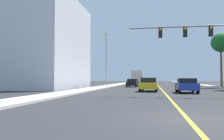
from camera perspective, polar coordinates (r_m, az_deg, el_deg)
name	(u,v)px	position (r m, az deg, el deg)	size (l,w,h in m)	color
ground	(158,85)	(50.83, 11.14, -3.70)	(192.00, 192.00, 0.00)	#2D2D30
sidewalk_left	(115,85)	(51.43, 0.83, -3.63)	(2.52, 168.00, 0.15)	beige
sidewalk_right	(203,85)	(51.87, 21.36, -3.47)	(2.52, 168.00, 0.15)	#9E9B93
lane_marking_center	(158,85)	(50.83, 11.14, -3.69)	(0.16, 144.00, 0.01)	yellow
building_left_near	(30,45)	(37.61, -19.39, 5.77)	(14.70, 15.52, 13.02)	silver
traffic_signal_mast	(222,38)	(20.82, 25.24, 7.14)	(11.52, 0.36, 6.07)	gray
street_lamp	(106,57)	(37.24, -1.46, 3.14)	(0.56, 0.28, 8.53)	gray
palm_far	(221,43)	(40.53, 25.02, 5.93)	(2.98, 2.98, 8.41)	brown
car_black	(133,83)	(40.66, 5.04, -3.08)	(1.92, 4.50, 1.40)	black
car_blue	(187,85)	(24.42, 17.73, -3.59)	(1.90, 3.88, 1.46)	#1E389E
car_white	(141,81)	(63.18, 7.04, -2.71)	(1.81, 3.90, 1.47)	white
car_yellow	(149,84)	(26.62, 8.98, -3.47)	(2.11, 4.56, 1.53)	gold
car_silver	(151,83)	(44.56, 9.57, -3.03)	(1.97, 4.50, 1.34)	#BCBCC1
car_green	(152,81)	(61.33, 9.66, -2.77)	(1.94, 3.99, 1.34)	#196638
delivery_truck	(138,78)	(52.16, 6.29, -1.86)	(2.60, 8.90, 3.12)	red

